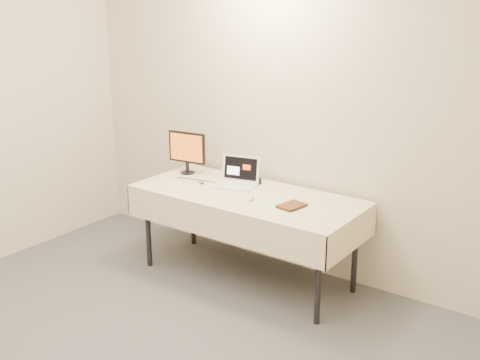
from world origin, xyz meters
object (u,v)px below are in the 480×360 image
Objects in this scene: table at (247,201)px; book at (284,192)px; monitor at (187,149)px; laptop at (237,179)px.

book reaches higher than table.
laptop is at bearing -9.25° from monitor.
table is at bearing -177.57° from book.
monitor is 1.15m from book.
table is 5.01× the size of monitor.
monitor reaches higher than table.
laptop is at bearing 171.70° from book.
table is 4.90× the size of laptop.
laptop is 0.58m from monitor.
laptop is 1.85× the size of book.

